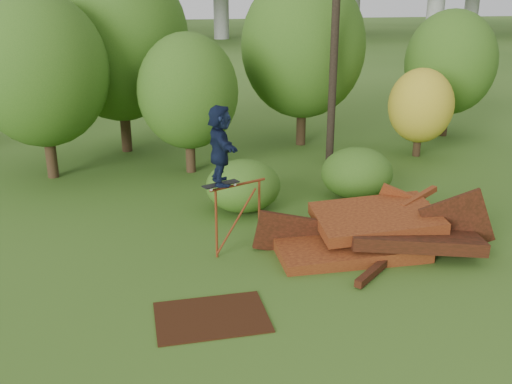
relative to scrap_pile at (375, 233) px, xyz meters
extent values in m
plane|color=#2D5116|center=(-2.11, -1.72, -0.40)|extent=(240.00, 240.00, 0.00)
cube|color=#44170C|center=(-0.69, 0.03, -0.22)|extent=(3.59, 2.28, 0.59)
cube|color=black|center=(0.81, -0.27, 0.02)|extent=(3.47, 2.61, 0.61)
cube|color=#44170C|center=(0.11, 0.23, 0.30)|extent=(3.07, 2.13, 0.62)
cube|color=black|center=(1.91, -0.47, 0.25)|extent=(1.89, 0.58, 1.87)
cube|color=#44170C|center=(1.11, 1.03, 0.15)|extent=(1.20, 1.10, 1.45)
cube|color=black|center=(-1.89, 0.43, -0.05)|extent=(2.11, 0.35, 1.36)
cube|color=black|center=(-0.39, -1.17, -0.28)|extent=(1.69, 1.49, 0.17)
cube|color=#44170C|center=(1.51, 0.73, 0.55)|extent=(1.31, 0.78, 0.34)
cylinder|color=maroon|center=(-3.84, 0.36, 0.45)|extent=(0.06, 0.06, 1.70)
cylinder|color=maroon|center=(-2.71, 0.83, 0.45)|extent=(0.06, 0.06, 1.70)
cylinder|color=maroon|center=(-3.28, 0.60, 1.29)|extent=(1.44, 0.65, 0.06)
cube|color=black|center=(-3.71, 0.42, 1.40)|extent=(0.91, 0.56, 0.03)
cylinder|color=beige|center=(-3.97, 0.20, 1.36)|extent=(0.07, 0.05, 0.06)
cylinder|color=beige|center=(-4.04, 0.38, 1.36)|extent=(0.07, 0.05, 0.06)
cylinder|color=beige|center=(-3.38, 0.45, 1.36)|extent=(0.07, 0.05, 0.06)
cylinder|color=beige|center=(-3.45, 0.63, 1.36)|extent=(0.07, 0.05, 0.06)
imported|color=#101934|center=(-3.71, 0.42, 2.33)|extent=(0.56, 1.69, 1.82)
cube|color=black|center=(-4.37, -2.26, -0.39)|extent=(2.16, 1.54, 0.03)
cylinder|color=black|center=(-8.31, 7.69, 0.59)|extent=(0.37, 0.37, 1.98)
ellipsoid|color=#2A5516|center=(-8.31, 7.69, 3.19)|extent=(4.30, 4.30, 4.95)
cylinder|color=black|center=(-5.82, 10.56, 0.75)|extent=(0.40, 0.40, 2.30)
ellipsoid|color=#2A5516|center=(-5.82, 10.56, 3.85)|extent=(5.21, 5.21, 5.99)
cylinder|color=black|center=(-3.67, 7.27, 0.37)|extent=(0.33, 0.33, 1.55)
ellipsoid|color=#2A5516|center=(-3.67, 7.27, 2.41)|extent=(3.37, 3.37, 3.88)
cylinder|color=black|center=(1.16, 10.02, 0.66)|extent=(0.38, 0.38, 2.13)
ellipsoid|color=#2A5516|center=(1.16, 10.02, 3.55)|extent=(4.86, 4.86, 5.59)
cylinder|color=black|center=(4.99, 7.40, 0.12)|extent=(0.29, 0.29, 1.04)
ellipsoid|color=#A58C19|center=(4.99, 7.40, 1.54)|extent=(2.41, 2.41, 2.77)
cylinder|color=black|center=(7.67, 10.12, 0.46)|extent=(0.35, 0.35, 1.72)
ellipsoid|color=#2A5516|center=(7.67, 10.12, 2.74)|extent=(3.78, 3.78, 4.35)
ellipsoid|color=#2A5516|center=(-2.62, 3.23, 0.34)|extent=(2.15, 1.98, 1.49)
ellipsoid|color=#2A5516|center=(0.97, 3.57, 0.37)|extent=(2.19, 2.00, 1.55)
cylinder|color=black|center=(1.42, 7.25, 4.17)|extent=(0.28, 0.28, 9.15)
cylinder|color=gray|center=(-2.11, 58.28, 3.60)|extent=(2.20, 2.20, 8.00)
cylinder|color=gray|center=(15.89, 58.28, 3.60)|extent=(2.20, 2.20, 8.00)
camera|label=1|loc=(-5.64, -11.83, 5.59)|focal=40.00mm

